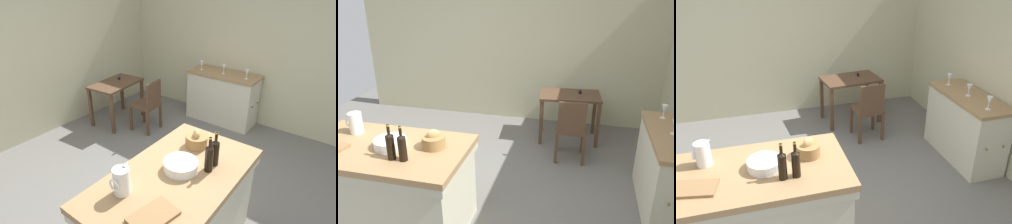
% 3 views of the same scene
% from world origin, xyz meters
% --- Properties ---
extents(ground_plane, '(6.76, 6.76, 0.00)m').
position_xyz_m(ground_plane, '(0.00, 0.00, 0.00)').
color(ground_plane, '#66635E').
extents(wall_back, '(5.32, 0.12, 2.60)m').
position_xyz_m(wall_back, '(0.00, 2.60, 1.30)').
color(wall_back, '#B7B28E').
rests_on(wall_back, ground).
extents(island_table, '(1.59, 0.90, 0.91)m').
position_xyz_m(island_table, '(-0.48, -0.54, 0.49)').
color(island_table, '#99754C').
rests_on(island_table, ground).
extents(side_cabinet, '(0.52, 1.24, 0.90)m').
position_xyz_m(side_cabinet, '(2.26, 0.39, 0.45)').
color(side_cabinet, '#99754C').
rests_on(side_cabinet, ground).
extents(writing_desk, '(0.95, 0.65, 0.79)m').
position_xyz_m(writing_desk, '(1.12, 1.89, 0.62)').
color(writing_desk, '#513826').
rests_on(writing_desk, ground).
extents(wooden_chair, '(0.42, 0.42, 0.90)m').
position_xyz_m(wooden_chair, '(1.19, 1.21, 0.49)').
color(wooden_chair, '#513826').
rests_on(wooden_chair, ground).
extents(pitcher, '(0.17, 0.13, 0.26)m').
position_xyz_m(pitcher, '(-0.90, -0.34, 1.02)').
color(pitcher, white).
rests_on(pitcher, island_table).
extents(wash_bowl, '(0.30, 0.30, 0.08)m').
position_xyz_m(wash_bowl, '(-0.39, -0.54, 0.95)').
color(wash_bowl, white).
rests_on(wash_bowl, island_table).
extents(bread_basket, '(0.21, 0.21, 0.18)m').
position_xyz_m(bread_basket, '(0.00, -0.45, 0.97)').
color(bread_basket, olive).
rests_on(bread_basket, island_table).
extents(cutting_board, '(0.37, 0.27, 0.02)m').
position_xyz_m(cutting_board, '(-0.94, -0.69, 0.92)').
color(cutting_board, olive).
rests_on(cutting_board, island_table).
extents(wine_bottle_dark, '(0.07, 0.07, 0.32)m').
position_xyz_m(wine_bottle_dark, '(-0.15, -0.73, 1.04)').
color(wine_bottle_dark, black).
rests_on(wine_bottle_dark, island_table).
extents(wine_bottle_amber, '(0.07, 0.07, 0.33)m').
position_xyz_m(wine_bottle_amber, '(-0.26, -0.73, 1.04)').
color(wine_bottle_amber, black).
rests_on(wine_bottle_amber, island_table).
extents(wine_glass_far_left, '(0.07, 0.07, 0.16)m').
position_xyz_m(wine_glass_far_left, '(2.21, -0.03, 1.01)').
color(wine_glass_far_left, white).
rests_on(wine_glass_far_left, side_cabinet).
extents(wine_glass_left, '(0.07, 0.07, 0.15)m').
position_xyz_m(wine_glass_left, '(2.23, 0.39, 1.01)').
color(wine_glass_left, white).
rests_on(wine_glass_left, side_cabinet).
extents(wine_glass_middle, '(0.07, 0.07, 0.16)m').
position_xyz_m(wine_glass_middle, '(2.20, 0.81, 1.01)').
color(wine_glass_middle, white).
rests_on(wine_glass_middle, side_cabinet).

